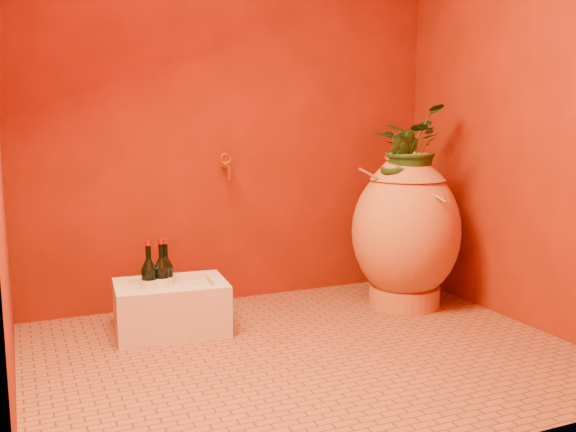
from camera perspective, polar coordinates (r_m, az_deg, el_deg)
name	(u,v)px	position (r m, az deg, el deg)	size (l,w,h in m)	color
floor	(306,354)	(3.06, 1.60, -12.13)	(2.50, 2.50, 0.00)	brown
wall_back	(234,89)	(3.79, -4.84, 11.21)	(2.50, 0.02, 2.50)	#5F1D05
wall_right	(528,86)	(3.57, 20.54, 10.80)	(0.02, 2.00, 2.50)	#5F1D05
amphora	(406,231)	(3.74, 10.45, -1.30)	(0.68, 0.68, 0.89)	#C07236
stone_basin	(171,308)	(3.36, -10.34, -8.09)	(0.59, 0.42, 0.26)	beige
wine_bottle_a	(162,280)	(3.37, -11.12, -5.64)	(0.08, 0.08, 0.34)	black
wine_bottle_b	(149,282)	(3.35, -12.23, -5.78)	(0.08, 0.08, 0.34)	black
wine_bottle_c	(166,279)	(3.39, -10.79, -5.56)	(0.08, 0.08, 0.33)	black
wall_tap	(226,165)	(3.70, -5.50, 4.52)	(0.07, 0.14, 0.15)	#B28B29
plant_main	(409,146)	(3.69, 10.72, 6.11)	(0.42, 0.37, 0.47)	#184117
plant_side	(399,163)	(3.60, 9.80, 4.65)	(0.20, 0.16, 0.37)	#184117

